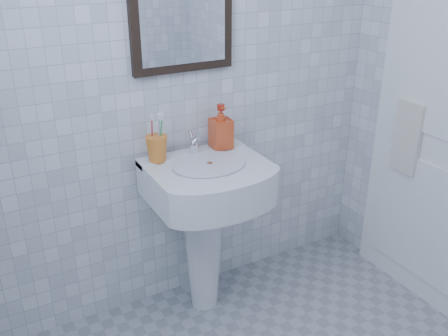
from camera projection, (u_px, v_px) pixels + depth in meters
wall_back at (183, 68)px, 2.37m from camera, size 2.20×0.02×2.50m
washbasin at (205, 212)px, 2.47m from camera, size 0.56×0.41×0.86m
faucet at (194, 144)px, 2.42m from camera, size 0.05×0.11×0.12m
toothbrush_cup at (157, 149)px, 2.33m from camera, size 0.11×0.11×0.12m
soap_dispenser at (221, 127)px, 2.47m from camera, size 0.10×0.11×0.22m
wall_mirror at (182, 3)px, 2.23m from camera, size 0.50×0.04×0.62m
bathroom_door at (443, 121)px, 2.43m from camera, size 0.04×0.80×2.00m
towel_ring at (415, 104)px, 2.53m from camera, size 0.01×0.18×0.18m
hand_towel at (407, 138)px, 2.59m from camera, size 0.03×0.16×0.38m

